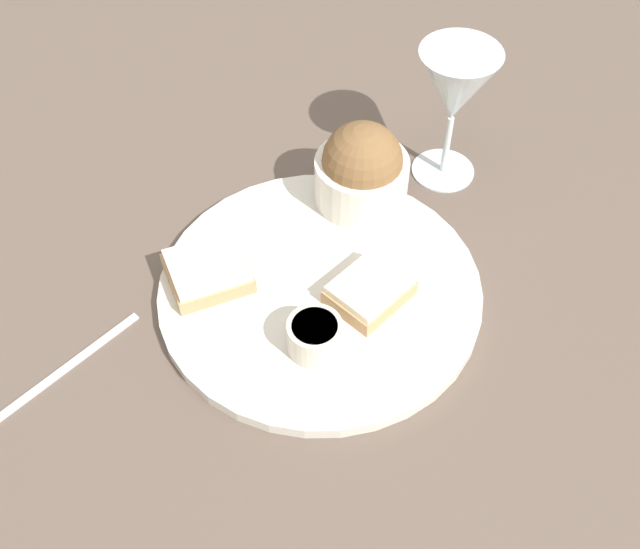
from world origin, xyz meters
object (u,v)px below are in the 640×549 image
(cheese_toast_far, at_px, (370,290))
(sauce_ramekin, at_px, (315,335))
(fork, at_px, (69,365))
(salad_bowl, at_px, (362,170))
(wine_glass, at_px, (456,90))
(cheese_toast_near, at_px, (208,271))

(cheese_toast_far, bearing_deg, sauce_ramekin, -161.49)
(fork, bearing_deg, sauce_ramekin, -25.52)
(sauce_ramekin, height_order, fork, sauce_ramekin)
(salad_bowl, bearing_deg, sauce_ramekin, -132.89)
(salad_bowl, distance_m, fork, 0.38)
(sauce_ramekin, distance_m, cheese_toast_far, 0.08)
(wine_glass, bearing_deg, cheese_toast_far, -144.42)
(cheese_toast_far, relative_size, wine_glass, 0.55)
(wine_glass, bearing_deg, sauce_ramekin, -148.95)
(salad_bowl, height_order, cheese_toast_far, salad_bowl)
(salad_bowl, xyz_separation_m, fork, (-0.37, -0.05, -0.05))
(salad_bowl, xyz_separation_m, sauce_ramekin, (-0.15, -0.16, -0.02))
(wine_glass, relative_size, fork, 1.04)
(cheese_toast_near, bearing_deg, cheese_toast_far, -37.70)
(salad_bowl, distance_m, cheese_toast_near, 0.21)
(sauce_ramekin, xyz_separation_m, wine_glass, (0.27, 0.16, 0.09))
(sauce_ramekin, distance_m, fork, 0.25)
(cheese_toast_near, height_order, fork, cheese_toast_near)
(sauce_ramekin, bearing_deg, fork, 154.48)
(fork, bearing_deg, salad_bowl, 8.11)
(cheese_toast_near, distance_m, fork, 0.17)
(cheese_toast_near, bearing_deg, wine_glass, 5.06)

